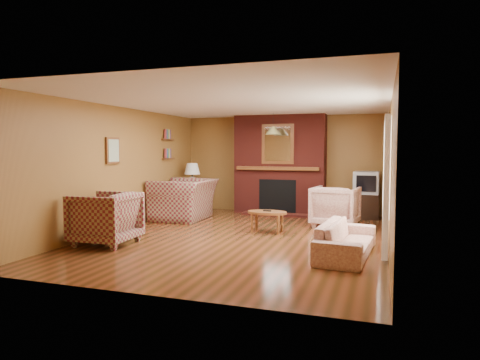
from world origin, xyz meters
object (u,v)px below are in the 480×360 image
(fireplace, at_px, (280,165))
(floral_armchair, at_px, (335,206))
(side_table, at_px, (192,201))
(table_lamp, at_px, (192,175))
(coffee_table, at_px, (267,214))
(tv_stand, at_px, (366,206))
(plaid_loveseat, at_px, (184,199))
(plaid_armchair, at_px, (105,218))
(crt_tv, at_px, (367,183))
(floral_sofa, at_px, (346,239))

(fireplace, xyz_separation_m, floral_armchair, (1.49, -1.38, -0.77))
(side_table, distance_m, table_lamp, 0.65)
(coffee_table, bearing_deg, side_table, 141.74)
(floral_armchair, distance_m, tv_stand, 1.32)
(plaid_loveseat, xyz_separation_m, tv_stand, (3.90, 1.34, -0.16))
(fireplace, distance_m, plaid_armchair, 4.75)
(coffee_table, height_order, side_table, side_table)
(crt_tv, bearing_deg, floral_armchair, -115.30)
(plaid_armchair, relative_size, table_lamp, 1.48)
(plaid_loveseat, height_order, side_table, plaid_loveseat)
(floral_sofa, xyz_separation_m, floral_armchair, (-0.41, 2.42, 0.16))
(plaid_armchair, relative_size, floral_sofa, 0.56)
(side_table, distance_m, tv_stand, 4.16)
(table_lamp, distance_m, tv_stand, 4.22)
(plaid_loveseat, relative_size, table_lamp, 2.14)
(plaid_armchair, relative_size, coffee_table, 1.27)
(floral_armchair, xyz_separation_m, coffee_table, (-1.15, -1.08, -0.07))
(floral_armchair, bearing_deg, plaid_armchair, 47.12)
(fireplace, xyz_separation_m, plaid_loveseat, (-1.85, -1.52, -0.73))
(floral_sofa, xyz_separation_m, table_lamp, (-4.00, 3.26, 0.70))
(fireplace, relative_size, plaid_loveseat, 1.74)
(fireplace, relative_size, table_lamp, 3.73)
(side_table, xyz_separation_m, crt_tv, (4.15, 0.34, 0.53))
(plaid_loveseat, bearing_deg, coffee_table, 65.03)
(tv_stand, height_order, crt_tv, crt_tv)
(plaid_armchair, relative_size, tv_stand, 1.67)
(coffee_table, bearing_deg, floral_sofa, -40.58)
(floral_sofa, xyz_separation_m, tv_stand, (0.15, 3.61, 0.04))
(floral_sofa, distance_m, coffee_table, 2.06)
(side_table, relative_size, tv_stand, 1.03)
(fireplace, bearing_deg, plaid_armchair, -114.57)
(tv_stand, relative_size, crt_tv, 1.00)
(plaid_armchair, bearing_deg, floral_armchair, 128.08)
(plaid_armchair, distance_m, floral_armchair, 4.49)
(table_lamp, relative_size, tv_stand, 1.13)
(plaid_loveseat, relative_size, crt_tv, 2.42)
(plaid_armchair, distance_m, tv_stand, 5.72)
(tv_stand, bearing_deg, plaid_loveseat, -165.34)
(floral_armchair, bearing_deg, tv_stand, -108.10)
(plaid_loveseat, bearing_deg, crt_tv, 107.01)
(plaid_loveseat, bearing_deg, plaid_armchair, -3.92)
(plaid_armchair, height_order, floral_armchair, plaid_armchair)
(floral_sofa, xyz_separation_m, crt_tv, (0.15, 3.60, 0.57))
(floral_sofa, distance_m, table_lamp, 5.21)
(plaid_loveseat, xyz_separation_m, coffee_table, (2.19, -0.93, -0.10))
(plaid_loveseat, relative_size, floral_sofa, 0.81)
(plaid_armchair, distance_m, floral_sofa, 3.88)
(floral_sofa, bearing_deg, crt_tv, 2.68)
(floral_armchair, bearing_deg, floral_sofa, 106.71)
(plaid_armchair, xyz_separation_m, coffee_table, (2.29, 1.81, -0.09))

